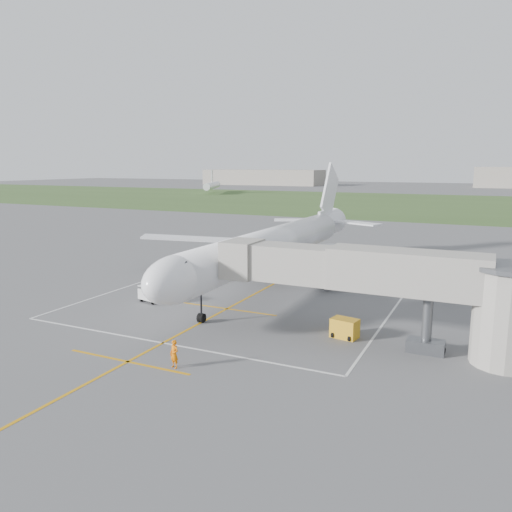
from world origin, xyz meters
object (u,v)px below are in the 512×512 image
at_px(jet_bridge, 396,284).
at_px(ramp_worker_wing, 188,270).
at_px(airliner, 273,245).
at_px(gpu_unit, 345,328).
at_px(ramp_worker_nose, 174,354).
at_px(baggage_cart, 151,294).

bearing_deg(jet_bridge, ramp_worker_wing, 152.83).
bearing_deg(airliner, gpu_unit, -48.91).
distance_m(airliner, ramp_worker_wing, 11.37).
bearing_deg(airliner, ramp_worker_nose, -81.89).
bearing_deg(baggage_cart, gpu_unit, 7.80).
relative_size(airliner, baggage_cart, 18.15).
height_order(airliner, baggage_cart, airliner).
height_order(ramp_worker_nose, ramp_worker_wing, ramp_worker_nose).
bearing_deg(baggage_cart, ramp_worker_wing, 118.12).
xyz_separation_m(jet_bridge, ramp_worker_nose, (-12.27, -9.97, -3.80)).
xyz_separation_m(airliner, ramp_worker_nose, (3.45, -24.22, -3.45)).
distance_m(airliner, jet_bridge, 21.22).
bearing_deg(gpu_unit, ramp_worker_nose, -118.64).
bearing_deg(jet_bridge, airliner, 137.81).
relative_size(gpu_unit, ramp_worker_wing, 1.36).
bearing_deg(ramp_worker_nose, ramp_worker_wing, 134.93).
distance_m(gpu_unit, ramp_worker_nose, 13.52).
height_order(baggage_cart, ramp_worker_wing, baggage_cart).
bearing_deg(gpu_unit, baggage_cart, -175.02).
relative_size(airliner, ramp_worker_wing, 29.01).
relative_size(baggage_cart, ramp_worker_wing, 1.60).
xyz_separation_m(gpu_unit, baggage_cart, (-19.74, 1.86, 0.09)).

